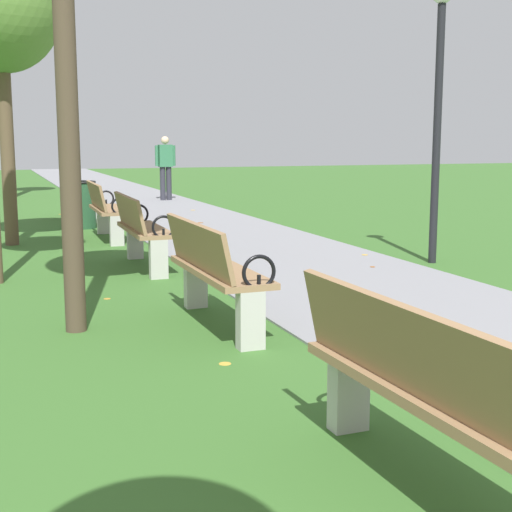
# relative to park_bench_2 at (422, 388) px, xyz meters

# --- Properties ---
(paved_walkway) EXTENTS (2.78, 44.00, 0.02)m
(paved_walkway) POSITION_rel_park_bench_2_xyz_m (1.89, 15.01, -0.48)
(paved_walkway) COLOR gray
(paved_walkway) RESTS_ON ground
(park_bench_2) EXTENTS (0.52, 1.61, 0.90)m
(park_bench_2) POSITION_rel_park_bench_2_xyz_m (0.00, 0.00, 0.00)
(park_bench_2) COLOR #93704C
(park_bench_2) RESTS_ON ground
(park_bench_3) EXTENTS (0.49, 1.60, 0.90)m
(park_bench_3) POSITION_rel_park_bench_2_xyz_m (-0.00, 3.13, 0.00)
(park_bench_3) COLOR #93704C
(park_bench_3) RESTS_ON ground
(park_bench_4) EXTENTS (0.49, 1.61, 0.90)m
(park_bench_4) POSITION_rel_park_bench_2_xyz_m (-0.00, 6.15, 0.00)
(park_bench_4) COLOR #93704C
(park_bench_4) RESTS_ON ground
(park_bench_5) EXTENTS (0.50, 1.61, 0.90)m
(park_bench_5) POSITION_rel_park_bench_2_xyz_m (-0.00, 8.90, 0.00)
(park_bench_5) COLOR #93704C
(park_bench_5) RESTS_ON ground
(park_bench_6) EXTENTS (0.54, 1.62, 0.90)m
(park_bench_6) POSITION_rel_park_bench_2_xyz_m (0.00, 12.04, 0.00)
(park_bench_6) COLOR #93704C
(park_bench_6) RESTS_ON ground
(tree_4) EXTENTS (1.76, 1.76, 4.45)m
(tree_4) POSITION_rel_park_bench_2_xyz_m (-1.42, 8.81, 2.95)
(tree_4) COLOR brown
(tree_4) RESTS_ON ground
(tree_5) EXTENTS (1.36, 1.36, 5.00)m
(tree_5) POSITION_rel_park_bench_2_xyz_m (-1.06, 18.51, 3.60)
(tree_5) COLOR brown
(tree_5) RESTS_ON ground
(pedestrian_walking) EXTENTS (0.53, 0.22, 1.62)m
(pedestrian_walking) POSITION_rel_park_bench_2_xyz_m (2.60, 15.76, 0.44)
(pedestrian_walking) COLOR #2D2D38
(pedestrian_walking) RESTS_ON paved_walkway
(trash_bin) EXTENTS (0.48, 0.48, 0.84)m
(trash_bin) POSITION_rel_park_bench_2_xyz_m (-0.15, 10.54, -0.06)
(trash_bin) COLOR #234C2D
(trash_bin) RESTS_ON ground
(lamp_post) EXTENTS (0.28, 0.28, 3.48)m
(lamp_post) POSITION_rel_park_bench_2_xyz_m (3.58, 5.24, 1.82)
(lamp_post) COLOR black
(lamp_post) RESTS_ON ground
(scattered_leaves) EXTENTS (4.44, 18.25, 0.02)m
(scattered_leaves) POSITION_rel_park_bench_2_xyz_m (1.31, 2.87, -0.47)
(scattered_leaves) COLOR gold
(scattered_leaves) RESTS_ON ground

